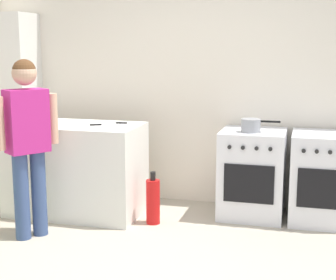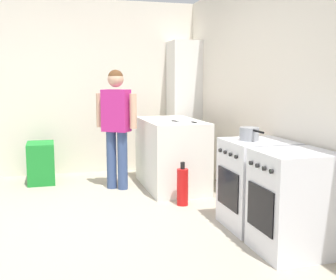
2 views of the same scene
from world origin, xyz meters
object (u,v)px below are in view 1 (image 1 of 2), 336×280
Objects in this scene: knife_paring at (118,123)px; oven_left at (252,173)px; fire_extinguisher at (153,201)px; person at (27,135)px; larder_cabinet at (14,106)px; oven_right at (321,178)px; pot at (251,125)px; knife_carving at (106,125)px.

oven_left is at bearing 9.20° from knife_paring.
oven_left reaches higher than fire_extinguisher.
knife_paring is at bearing 60.31° from person.
oven_left is 0.42× the size of larder_cabinet.
person is (-2.44, -1.08, 0.48)m from oven_right.
pot is 1.17m from fire_extinguisher.
knife_carving is 1.34m from larder_cabinet.
knife_paring reaches higher than fire_extinguisher.
oven_right is 0.82m from pot.
person is (-0.41, -0.74, 0.01)m from knife_carving.
person reaches higher than pot.
person reaches higher than fire_extinguisher.
pot is 1.29m from knife_paring.
oven_right is 2.11m from knife_carving.
oven_left is 2.16m from person.
oven_right is 0.55× the size of person.
pot is 2.04m from person.
oven_right is 3.34m from larder_cabinet.
pot is at bearing 24.56° from fire_extinguisher.
pot is 0.24× the size of person.
knife_paring is at bearing 57.83° from knife_carving.
oven_left is at bearing 31.02° from person.
knife_paring reaches higher than oven_right.
oven_left is 4.02× the size of knife_paring.
knife_paring is at bearing -170.80° from oven_left.
fire_extinguisher is (-0.87, -0.48, -0.21)m from oven_left.
larder_cabinet reaches higher than oven_right.
knife_paring is at bearing -174.52° from pot.
knife_paring is (0.08, 0.13, 0.00)m from knife_carving.
knife_carving reaches higher than oven_right.
knife_carving is (-1.37, -0.26, -0.01)m from pot.
oven_left is 2.33× the size of pot.
pot reaches higher than knife_paring.
knife_carving is at bearing -166.09° from oven_left.
oven_left is at bearing 13.91° from knife_carving.
knife_paring is 0.86m from fire_extinguisher.
fire_extinguisher is (0.52, -0.13, -0.69)m from knife_carving.
oven_right reaches higher than fire_extinguisher.
oven_right is 2.33× the size of pot.
pot is 2.64m from larder_cabinet.
oven_left is 1.00× the size of oven_right.
oven_right is 0.42× the size of larder_cabinet.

